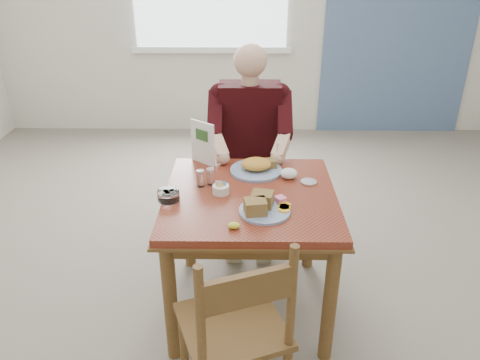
{
  "coord_description": "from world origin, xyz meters",
  "views": [
    {
      "loc": [
        -0.03,
        -2.17,
        1.91
      ],
      "look_at": [
        -0.05,
        0.0,
        0.83
      ],
      "focal_mm": 35.0,
      "sensor_mm": 36.0,
      "label": 1
    }
  ],
  "objects_px": {
    "table": "(250,212)",
    "chair_near": "(236,331)",
    "chair_far": "(249,174)",
    "near_plate": "(263,206)",
    "far_plate": "(257,167)",
    "diner": "(250,134)"
  },
  "relations": [
    {
      "from": "chair_near",
      "to": "diner",
      "type": "bearing_deg",
      "value": 87.5
    },
    {
      "from": "chair_far",
      "to": "diner",
      "type": "relative_size",
      "value": 0.69
    },
    {
      "from": "table",
      "to": "chair_near",
      "type": "distance_m",
      "value": 0.73
    },
    {
      "from": "table",
      "to": "far_plate",
      "type": "relative_size",
      "value": 2.7
    },
    {
      "from": "chair_near",
      "to": "near_plate",
      "type": "height_order",
      "value": "chair_near"
    },
    {
      "from": "chair_near",
      "to": "diner",
      "type": "distance_m",
      "value": 1.46
    },
    {
      "from": "near_plate",
      "to": "diner",
      "type": "bearing_deg",
      "value": 93.73
    },
    {
      "from": "diner",
      "to": "far_plate",
      "type": "bearing_deg",
      "value": -84.67
    },
    {
      "from": "near_plate",
      "to": "far_plate",
      "type": "height_order",
      "value": "near_plate"
    },
    {
      "from": "chair_far",
      "to": "diner",
      "type": "bearing_deg",
      "value": -89.99
    },
    {
      "from": "table",
      "to": "far_plate",
      "type": "distance_m",
      "value": 0.31
    },
    {
      "from": "near_plate",
      "to": "far_plate",
      "type": "bearing_deg",
      "value": 92.19
    },
    {
      "from": "table",
      "to": "near_plate",
      "type": "xyz_separation_m",
      "value": [
        0.06,
        -0.19,
        0.14
      ]
    },
    {
      "from": "chair_far",
      "to": "chair_near",
      "type": "bearing_deg",
      "value": -92.35
    },
    {
      "from": "table",
      "to": "chair_near",
      "type": "bearing_deg",
      "value": -94.99
    },
    {
      "from": "chair_far",
      "to": "far_plate",
      "type": "distance_m",
      "value": 0.61
    },
    {
      "from": "far_plate",
      "to": "chair_near",
      "type": "bearing_deg",
      "value": -96.0
    },
    {
      "from": "table",
      "to": "chair_near",
      "type": "relative_size",
      "value": 0.97
    },
    {
      "from": "chair_near",
      "to": "far_plate",
      "type": "relative_size",
      "value": 2.79
    },
    {
      "from": "chair_far",
      "to": "diner",
      "type": "height_order",
      "value": "diner"
    },
    {
      "from": "chair_far",
      "to": "near_plate",
      "type": "height_order",
      "value": "chair_far"
    },
    {
      "from": "table",
      "to": "diner",
      "type": "xyz_separation_m",
      "value": [
        0.0,
        0.71,
        0.17
      ]
    }
  ]
}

